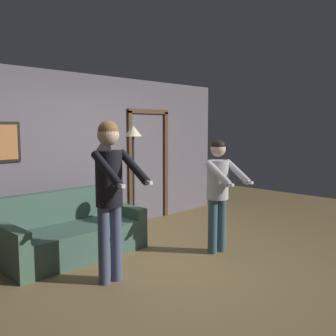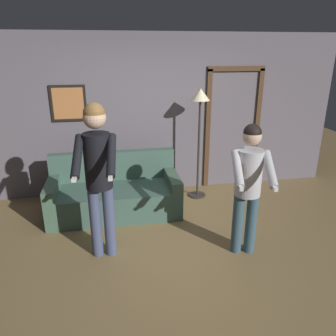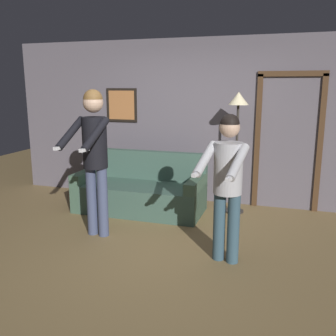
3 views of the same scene
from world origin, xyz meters
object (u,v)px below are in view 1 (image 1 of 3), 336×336
couch (73,236)px  torchiere_lamp (133,147)px  person_standing_left (110,185)px  person_standing_right (218,186)px

couch → torchiere_lamp: bearing=14.0°
torchiere_lamp → person_standing_left: (-1.54, -1.43, -0.31)m
person_standing_left → torchiere_lamp: bearing=42.9°
torchiere_lamp → couch: bearing=-166.0°
torchiere_lamp → person_standing_left: person_standing_left is taller
couch → torchiere_lamp: size_ratio=1.07×
person_standing_right → torchiere_lamp: bearing=94.2°
person_standing_left → person_standing_right: (1.66, -0.24, -0.18)m
couch → person_standing_left: person_standing_left is taller
couch → person_standing_right: (1.50, -1.33, 0.67)m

